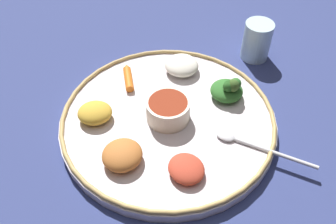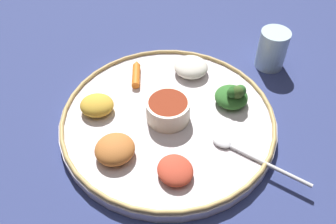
# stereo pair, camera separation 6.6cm
# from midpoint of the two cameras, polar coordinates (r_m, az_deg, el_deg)

# --- Properties ---
(ground_plane) EXTENTS (2.40, 2.40, 0.00)m
(ground_plane) POSITION_cam_midpoint_polar(r_m,az_deg,el_deg) (0.69, -2.74, -2.10)
(ground_plane) COLOR navy
(platter) EXTENTS (0.40, 0.40, 0.02)m
(platter) POSITION_cam_midpoint_polar(r_m,az_deg,el_deg) (0.69, -2.76, -1.56)
(platter) COLOR silver
(platter) RESTS_ON ground_plane
(platter_rim) EXTENTS (0.40, 0.40, 0.01)m
(platter_rim) POSITION_cam_midpoint_polar(r_m,az_deg,el_deg) (0.68, -2.80, -0.84)
(platter_rim) COLOR tan
(platter_rim) RESTS_ON platter
(center_bowl) EXTENTS (0.08, 0.08, 0.04)m
(center_bowl) POSITION_cam_midpoint_polar(r_m,az_deg,el_deg) (0.66, -2.86, 0.27)
(center_bowl) COLOR beige
(center_bowl) RESTS_ON platter
(spoon) EXTENTS (0.03, 0.18, 0.01)m
(spoon) POSITION_cam_midpoint_polar(r_m,az_deg,el_deg) (0.64, 9.72, -5.11)
(spoon) COLOR silver
(spoon) RESTS_ON platter
(greens_pile) EXTENTS (0.07, 0.07, 0.05)m
(greens_pile) POSITION_cam_midpoint_polar(r_m,az_deg,el_deg) (0.71, 6.70, 3.40)
(greens_pile) COLOR #2D6628
(greens_pile) RESTS_ON platter
(carrot_near_spoon) EXTENTS (0.08, 0.05, 0.02)m
(carrot_near_spoon) POSITION_cam_midpoint_polar(r_m,az_deg,el_deg) (0.76, -8.76, 5.30)
(carrot_near_spoon) COLOR orange
(carrot_near_spoon) RESTS_ON platter
(mound_rice_white) EXTENTS (0.08, 0.08, 0.03)m
(mound_rice_white) POSITION_cam_midpoint_polar(r_m,az_deg,el_deg) (0.76, -0.36, 7.17)
(mound_rice_white) COLOR silver
(mound_rice_white) RESTS_ON platter
(mound_lentil_yellow) EXTENTS (0.08, 0.08, 0.03)m
(mound_lentil_yellow) POSITION_cam_midpoint_polar(r_m,az_deg,el_deg) (0.69, -14.05, -0.27)
(mound_lentil_yellow) COLOR gold
(mound_lentil_yellow) RESTS_ON platter
(mound_berbere_red) EXTENTS (0.08, 0.08, 0.02)m
(mound_berbere_red) POSITION_cam_midpoint_polar(r_m,az_deg,el_deg) (0.59, -0.35, -9.02)
(mound_berbere_red) COLOR #B73D28
(mound_berbere_red) RESTS_ON platter
(mound_chickpea) EXTENTS (0.09, 0.09, 0.03)m
(mound_chickpea) POSITION_cam_midpoint_polar(r_m,az_deg,el_deg) (0.61, -10.24, -6.79)
(mound_chickpea) COLOR #B2662D
(mound_chickpea) RESTS_ON platter
(drinking_glass) EXTENTS (0.06, 0.06, 0.09)m
(drinking_glass) POSITION_cam_midpoint_polar(r_m,az_deg,el_deg) (0.84, 11.37, 10.40)
(drinking_glass) COLOR silver
(drinking_glass) RESTS_ON ground_plane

